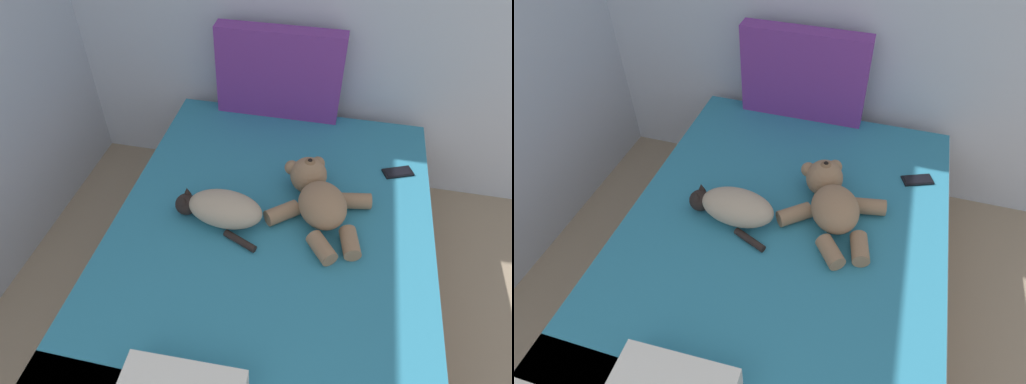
# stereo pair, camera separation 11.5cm
# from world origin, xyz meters

# --- Properties ---
(bed) EXTENTS (1.49, 2.04, 0.54)m
(bed) POSITION_xyz_m (1.39, 2.97, 0.27)
(bed) COLOR brown
(bed) RESTS_ON ground_plane
(patterned_cushion) EXTENTS (0.70, 0.11, 0.52)m
(patterned_cushion) POSITION_xyz_m (1.26, 3.92, 0.80)
(patterned_cushion) COLOR #72338C
(patterned_cushion) RESTS_ON bed
(cat) EXTENTS (0.42, 0.27, 0.15)m
(cat) POSITION_xyz_m (1.16, 3.02, 0.61)
(cat) COLOR tan
(cat) RESTS_ON bed
(teddy_bear) EXTENTS (0.48, 0.58, 0.19)m
(teddy_bear) POSITION_xyz_m (1.58, 3.17, 0.62)
(teddy_bear) COLOR #937051
(teddy_bear) RESTS_ON bed
(cell_phone) EXTENTS (0.16, 0.12, 0.01)m
(cell_phone) POSITION_xyz_m (1.95, 3.52, 0.54)
(cell_phone) COLOR black
(cell_phone) RESTS_ON bed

